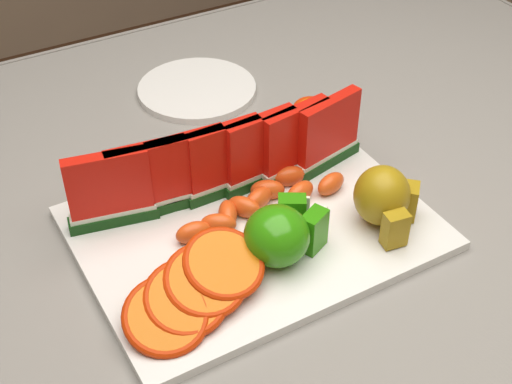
% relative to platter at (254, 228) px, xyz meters
% --- Properties ---
extents(table, '(1.40, 0.90, 0.75)m').
position_rel_platter_xyz_m(table, '(-0.04, 0.04, -0.11)').
color(table, '#4E3B1E').
rests_on(table, ground).
extents(tablecloth, '(1.53, 1.03, 0.20)m').
position_rel_platter_xyz_m(tablecloth, '(-0.04, 0.04, -0.05)').
color(tablecloth, slate).
rests_on(tablecloth, table).
extents(platter, '(0.40, 0.30, 0.01)m').
position_rel_platter_xyz_m(platter, '(0.00, 0.00, 0.00)').
color(platter, silver).
rests_on(platter, tablecloth).
extents(apple_cluster, '(0.10, 0.08, 0.07)m').
position_rel_platter_xyz_m(apple_cluster, '(0.00, -0.06, 0.04)').
color(apple_cluster, '#298712').
rests_on(apple_cluster, platter).
extents(pear_cluster, '(0.09, 0.09, 0.07)m').
position_rel_platter_xyz_m(pear_cluster, '(0.13, -0.07, 0.04)').
color(pear_cluster, '#B69212').
rests_on(pear_cluster, platter).
extents(side_plate, '(0.24, 0.24, 0.01)m').
position_rel_platter_xyz_m(side_plate, '(0.08, 0.32, -0.00)').
color(side_plate, silver).
rests_on(side_plate, tablecloth).
extents(watermelon_row, '(0.39, 0.07, 0.10)m').
position_rel_platter_xyz_m(watermelon_row, '(-0.00, 0.07, 0.05)').
color(watermelon_row, '#0C3510').
rests_on(watermelon_row, platter).
extents(orange_fan_front, '(0.18, 0.13, 0.05)m').
position_rel_platter_xyz_m(orange_fan_front, '(-0.11, -0.08, 0.03)').
color(orange_fan_front, orange).
rests_on(orange_fan_front, platter).
extents(orange_fan_back, '(0.37, 0.10, 0.05)m').
position_rel_platter_xyz_m(orange_fan_back, '(0.02, 0.12, 0.03)').
color(orange_fan_back, orange).
rests_on(orange_fan_back, platter).
extents(tangerine_segments, '(0.23, 0.07, 0.03)m').
position_rel_platter_xyz_m(tangerine_segments, '(0.02, 0.02, 0.02)').
color(tangerine_segments, orange).
rests_on(tangerine_segments, platter).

